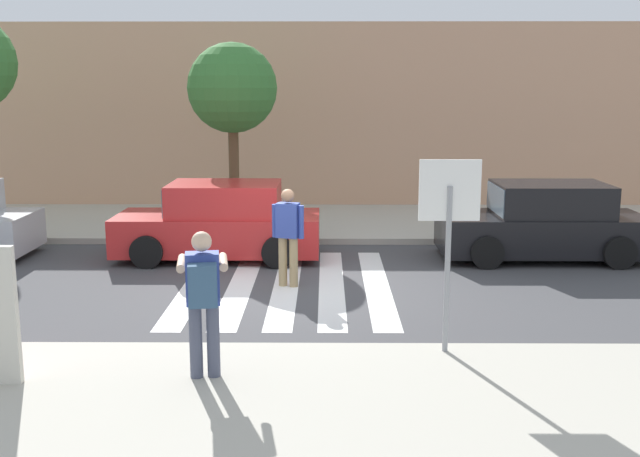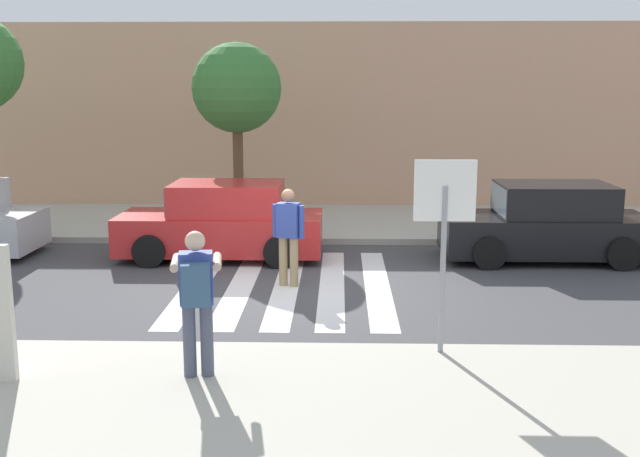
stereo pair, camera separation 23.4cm
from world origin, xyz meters
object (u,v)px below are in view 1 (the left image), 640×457
pedestrian_crossing (288,232)px  parked_car_red (220,223)px  stop_sign (449,213)px  parked_car_black (544,224)px  photographer_with_backpack (203,292)px  street_tree_center (232,89)px

pedestrian_crossing → parked_car_red: (-1.49, 2.16, -0.25)m
stop_sign → pedestrian_crossing: size_ratio=1.42×
stop_sign → parked_car_black: size_ratio=0.60×
photographer_with_backpack → parked_car_red: photographer_with_backpack is taller
parked_car_black → photographer_with_backpack: bearing=-131.0°
stop_sign → parked_car_black: stop_sign is taller
pedestrian_crossing → stop_sign: bearing=-58.8°
photographer_with_backpack → pedestrian_crossing: (0.74, 4.53, -0.19)m
street_tree_center → parked_car_black: bearing=-21.8°
parked_car_red → street_tree_center: bearing=90.4°
photographer_with_backpack → parked_car_red: size_ratio=0.42×
photographer_with_backpack → parked_car_red: 6.75m
parked_car_black → street_tree_center: bearing=158.2°
pedestrian_crossing → parked_car_black: 5.52m
parked_car_black → street_tree_center: street_tree_center is taller
pedestrian_crossing → parked_car_red: pedestrian_crossing is taller
stop_sign → parked_car_red: stop_sign is taller
pedestrian_crossing → parked_car_red: 2.64m
street_tree_center → photographer_with_backpack: bearing=-85.3°
stop_sign → street_tree_center: street_tree_center is taller
photographer_with_backpack → parked_car_black: (5.81, 6.69, -0.44)m
stop_sign → street_tree_center: 9.29m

